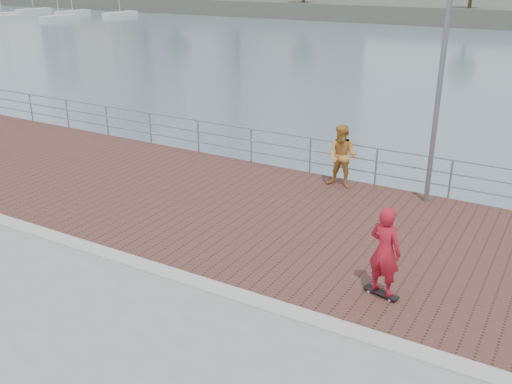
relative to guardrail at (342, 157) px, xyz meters
The scene contains 9 objects.
water 7.50m from the guardrail, 90.00° to the right, with size 400.00×400.00×0.00m, color slate.
brick_lane 3.47m from the guardrail, 90.00° to the right, with size 40.00×6.80×0.02m, color brown.
curb 7.03m from the guardrail, 90.00° to the right, with size 40.00×0.40×0.06m, color #B7B5AD.
guardrail is the anchor object (origin of this frame).
street_lamp 4.96m from the guardrail, 20.77° to the right, with size 0.49×1.43×6.73m.
skateboard 6.46m from the guardrail, 61.11° to the right, with size 0.72×0.34×0.08m.
skateboarder 6.43m from the guardrail, 61.11° to the right, with size 0.63×0.42×1.73m, color #AE1725.
bystander 0.72m from the guardrail, 69.34° to the right, with size 0.87×0.68×1.79m, color gold.
marina 95.05m from the guardrail, 146.31° to the left, with size 32.26×21.04×10.16m.
Camera 1 is at (5.74, -7.87, 5.84)m, focal length 40.00 mm.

